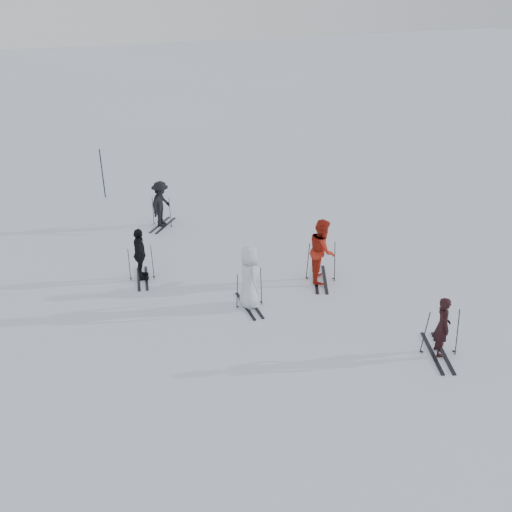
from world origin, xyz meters
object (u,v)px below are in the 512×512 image
Objects in this scene: skier_grey at (249,278)px; skier_uphill_far at (161,204)px; skier_red at (322,251)px; skier_near_dark at (442,327)px; skier_uphill_left at (140,255)px; piste_marker at (102,174)px.

skier_grey reaches higher than skier_uphill_far.
skier_red is 1.17× the size of skier_uphill_far.
skier_uphill_far is (-1.17, 6.41, -0.07)m from skier_grey.
skier_near_dark is 4.56m from skier_red.
skier_grey is at bearing 63.44° from skier_near_dark.
skier_uphill_left is (-6.32, 6.39, 0.04)m from skier_near_dark.
skier_near_dark is at bearing -135.68° from skier_grey.
skier_uphill_left is 0.81× the size of piste_marker.
skier_red is at bearing 33.23° from skier_near_dark.
piste_marker is (-1.65, 3.72, 0.18)m from skier_uphill_far.
skier_near_dark is at bearing -114.95° from skier_uphill_far.
skier_uphill_far is (1.44, 3.79, 0.02)m from skier_uphill_left.
skier_uphill_far is at bearing 44.45° from skier_near_dark.
piste_marker is (-6.53, 13.89, 0.24)m from skier_near_dark.
skier_red is 6.87m from skier_uphill_far.
skier_grey is at bearing -74.46° from piste_marker.
skier_grey is 3.70m from skier_uphill_left.
skier_uphill_far reaches higher than skier_uphill_left.
skier_grey is at bearing -126.58° from skier_uphill_left.
skier_red is 10.90m from piste_marker.
skier_uphill_left reaches higher than skier_near_dark.
piste_marker reaches higher than skier_grey.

